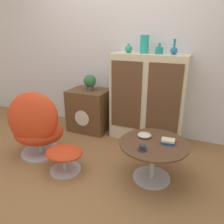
% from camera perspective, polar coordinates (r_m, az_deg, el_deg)
% --- Properties ---
extents(ground_plane, '(12.00, 12.00, 0.00)m').
position_cam_1_polar(ground_plane, '(2.40, -9.76, -16.36)').
color(ground_plane, olive).
extents(wall_back, '(6.40, 0.06, 2.60)m').
position_cam_1_polar(wall_back, '(3.18, 3.05, 18.11)').
color(wall_back, silver).
rests_on(wall_back, ground_plane).
extents(sideboard, '(0.96, 0.38, 1.16)m').
position_cam_1_polar(sideboard, '(2.96, 9.29, 3.57)').
color(sideboard, beige).
rests_on(sideboard, ground_plane).
extents(tv_console, '(0.57, 0.48, 0.62)m').
position_cam_1_polar(tv_console, '(3.31, -5.83, 0.57)').
color(tv_console, brown).
rests_on(tv_console, ground_plane).
extents(egg_chair, '(0.73, 0.70, 0.82)m').
position_cam_1_polar(egg_chair, '(2.70, -19.23, -3.52)').
color(egg_chair, '#B7B7BC').
rests_on(egg_chair, ground_plane).
extents(ottoman, '(0.40, 0.34, 0.27)m').
position_cam_1_polar(ottoman, '(2.41, -12.33, -11.01)').
color(ottoman, '#B7B7BC').
rests_on(ottoman, ground_plane).
extents(coffee_table, '(0.67, 0.67, 0.41)m').
position_cam_1_polar(coffee_table, '(2.23, 10.69, -10.54)').
color(coffee_table, '#B7B7BC').
rests_on(coffee_table, ground_plane).
extents(vase_leftmost, '(0.10, 0.10, 0.11)m').
position_cam_1_polar(vase_leftmost, '(2.93, 4.37, 16.14)').
color(vase_leftmost, '#2D8E6B').
rests_on(vase_leftmost, sideboard).
extents(vase_inner_left, '(0.11, 0.11, 0.22)m').
position_cam_1_polar(vase_inner_left, '(2.87, 8.48, 17.10)').
color(vase_inner_left, teal).
rests_on(vase_inner_left, sideboard).
extents(vase_inner_right, '(0.09, 0.09, 0.13)m').
position_cam_1_polar(vase_inner_right, '(2.83, 12.24, 15.50)').
color(vase_inner_right, teal).
rests_on(vase_inner_right, sideboard).
extents(vase_rightmost, '(0.09, 0.09, 0.18)m').
position_cam_1_polar(vase_rightmost, '(2.80, 15.89, 15.29)').
color(vase_rightmost, '#196699').
rests_on(vase_rightmost, sideboard).
extents(potted_plant, '(0.18, 0.18, 0.22)m').
position_cam_1_polar(potted_plant, '(3.18, -5.81, 7.91)').
color(potted_plant, '#4C4C51').
rests_on(potted_plant, tv_console).
extents(teacup, '(0.10, 0.10, 0.05)m').
position_cam_1_polar(teacup, '(2.02, 7.97, -9.28)').
color(teacup, '#2D2D33').
rests_on(teacup, coffee_table).
extents(book_stack, '(0.13, 0.10, 0.04)m').
position_cam_1_polar(book_stack, '(2.18, 14.43, -7.45)').
color(book_stack, '#1E478C').
rests_on(book_stack, coffee_table).
extents(bowl, '(0.14, 0.14, 0.04)m').
position_cam_1_polar(bowl, '(2.26, 8.48, -5.96)').
color(bowl, beige).
rests_on(bowl, coffee_table).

